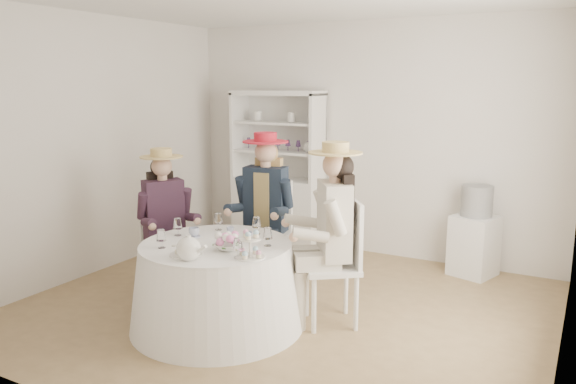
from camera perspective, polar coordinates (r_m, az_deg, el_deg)
The scene contains 22 objects.
ground at distance 5.18m, azimuth -0.54°, elevation -11.65°, with size 4.50×4.50×0.00m, color olive.
wall_back at distance 6.63m, azimuth 7.98°, elevation 5.31°, with size 4.50×4.50×0.00m, color silver.
wall_front at distance 3.26m, azimuth -18.09°, elevation -1.02°, with size 4.50×4.50×0.00m, color silver.
wall_left at distance 6.24m, azimuth -18.94°, elevation 4.46°, with size 4.50×4.50×0.00m, color silver.
wall_right at distance 4.22m, azimuth 27.12°, elevation 0.95°, with size 4.50×4.50×0.00m, color silver.
tea_table at distance 4.74m, azimuth -7.24°, elevation -9.37°, with size 1.44×1.44×0.71m.
hutch at distance 6.96m, azimuth -0.95°, elevation 0.10°, with size 1.16×0.51×1.91m.
side_table at distance 6.24m, azimuth 18.37°, elevation -5.18°, with size 0.41×0.41×0.64m, color silver.
hatbox at distance 6.12m, azimuth 18.64°, elevation -0.86°, with size 0.32×0.32×0.32m, color black.
guest_left at distance 5.43m, azimuth -12.43°, elevation -2.10°, with size 0.60×0.56×1.40m.
guest_mid at distance 5.41m, azimuth -2.35°, elevation -1.02°, with size 0.57×0.60×1.54m.
guest_right at distance 4.61m, azimuth 4.40°, elevation -3.22°, with size 0.66×0.63×1.54m.
spare_chair at distance 6.40m, azimuth -2.43°, elevation -2.90°, with size 0.48×0.48×0.86m.
teacup_a at distance 4.84m, azimuth -9.51°, elevation -4.12°, with size 0.09×0.09×0.07m, color white.
teacup_b at distance 4.85m, azimuth -5.87°, elevation -4.03°, with size 0.07×0.07×0.06m, color white.
teacup_c at distance 4.67m, azimuth -4.08°, elevation -4.58°, with size 0.09×0.09×0.07m, color white.
flower_bowl at distance 4.42m, azimuth -6.15°, elevation -5.62°, with size 0.20×0.20×0.05m, color white.
flower_arrangement at distance 4.43m, azimuth -6.11°, elevation -4.86°, with size 0.17×0.17×0.06m.
table_teapot at distance 4.23m, azimuth -10.04°, elevation -5.71°, with size 0.26×0.19×0.20m.
sandwich_plate at distance 4.35m, azimuth -10.33°, elevation -6.17°, with size 0.25×0.25×0.05m.
cupcake_stand at distance 4.22m, azimuth -3.87°, elevation -5.71°, with size 0.22×0.22×0.21m.
stemware_set at distance 4.61m, azimuth -7.37°, elevation -4.31°, with size 0.92×0.92×0.15m.
Camera 1 is at (2.35, -4.17, 2.00)m, focal length 35.00 mm.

